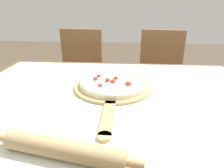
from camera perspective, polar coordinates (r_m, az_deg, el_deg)
The scene contains 7 objects.
dining_table at distance 0.98m, azimuth 0.01°, elevation -7.86°, with size 1.47×1.03×0.73m.
towel_cloth at distance 0.93m, azimuth 0.02°, elevation -3.03°, with size 1.39×0.95×0.00m.
pizza_peel at distance 0.98m, azimuth 0.02°, elevation -1.17°, with size 0.39×0.62×0.01m.
pizza at distance 1.00m, azimuth 0.12°, elevation 0.40°, with size 0.33×0.33×0.03m.
rolling_pin at distance 0.59m, azimuth -13.56°, elevation -17.67°, with size 0.44×0.12×0.06m.
chair_left at distance 1.86m, azimuth -9.08°, elevation 3.29°, with size 0.43×0.43×0.91m.
chair_right at distance 1.84m, azimuth 13.59°, elevation 2.67°, with size 0.44×0.44×0.91m.
Camera 1 is at (0.06, -0.84, 1.14)m, focal length 32.00 mm.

